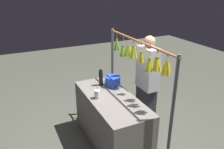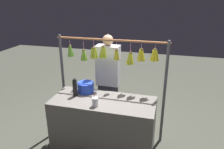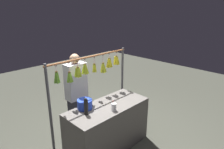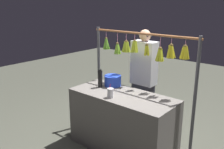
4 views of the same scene
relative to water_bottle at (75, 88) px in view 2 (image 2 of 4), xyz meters
The scene contains 7 objects.
ground_plane 1.07m from the water_bottle, behind, with size 12.00×12.00×0.00m, color #43443A.
market_counter 0.71m from the water_bottle, behind, with size 1.50×0.65×0.84m, color #66605B.
display_rack 0.67m from the water_bottle, 139.22° to the right, with size 1.75×0.13×1.67m.
water_bottle is the anchor object (origin of this frame).
blue_bucket 0.20m from the water_bottle, 121.46° to the right, with size 0.25×0.25×0.16m, color blue.
drink_cup 0.46m from the water_bottle, 150.20° to the left, with size 0.08×0.08×0.18m.
vendor_person 0.77m from the water_bottle, 114.44° to the right, with size 0.39×0.21×1.66m.
Camera 2 is at (-0.85, 2.66, 2.28)m, focal length 34.67 mm.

